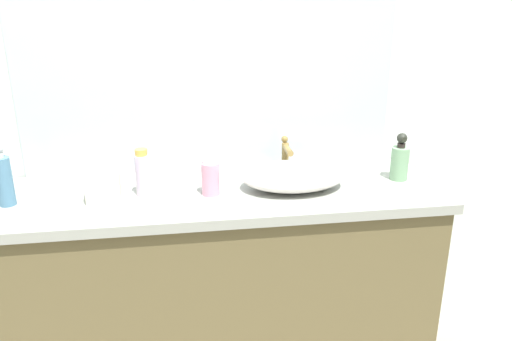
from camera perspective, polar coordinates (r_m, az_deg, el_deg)
name	(u,v)px	position (r m, az deg, el deg)	size (l,w,h in m)	color
bathroom_wall_rear	(193,76)	(2.14, -7.02, 10.35)	(6.00, 0.06, 2.60)	silver
vanity_counter	(220,293)	(2.17, -4.01, -13.47)	(1.71, 0.53, 0.92)	brown
wall_mirror_panel	(208,24)	(2.08, -5.36, 15.94)	(1.52, 0.01, 1.19)	#B2BCC6
sink_basin	(294,176)	(1.96, 4.20, -0.60)	(0.40, 0.27, 0.10)	silver
faucet	(286,154)	(2.09, 3.35, 1.89)	(0.03, 0.13, 0.16)	olive
soap_dispenser	(400,160)	(2.11, 15.68, 1.08)	(0.07, 0.07, 0.19)	#79A57A
lotion_bottle	(143,173)	(1.92, -12.47, -0.29)	(0.05, 0.05, 0.18)	silver
perfume_bottle	(4,179)	(1.99, -26.21, -0.84)	(0.06, 0.06, 0.23)	teal
spray_can	(210,177)	(1.90, -5.08, -0.75)	(0.07, 0.07, 0.14)	pink
tissue_box	(103,182)	(1.93, -16.66, -1.25)	(0.13, 0.13, 0.15)	beige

